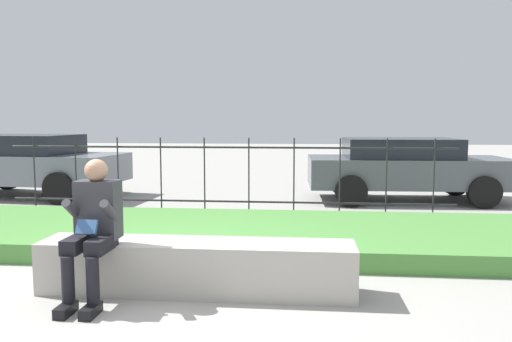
% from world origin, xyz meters
% --- Properties ---
extents(ground_plane, '(60.00, 60.00, 0.00)m').
position_xyz_m(ground_plane, '(0.00, 0.00, 0.00)').
color(ground_plane, '#9E9B93').
extents(stone_bench, '(3.00, 0.53, 0.49)m').
position_xyz_m(stone_bench, '(0.29, 0.00, 0.22)').
color(stone_bench, '#ADA89E').
rests_on(stone_bench, ground_plane).
extents(person_seated_reader, '(0.42, 0.73, 1.29)m').
position_xyz_m(person_seated_reader, '(-0.59, -0.30, 0.71)').
color(person_seated_reader, black).
rests_on(person_seated_reader, ground_plane).
extents(grass_berm, '(9.57, 2.50, 0.23)m').
position_xyz_m(grass_berm, '(0.00, 1.95, 0.12)').
color(grass_berm, '#4C893D').
rests_on(grass_berm, ground_plane).
extents(iron_fence, '(7.57, 0.03, 1.35)m').
position_xyz_m(iron_fence, '(0.00, 3.71, 0.71)').
color(iron_fence, '#232326').
rests_on(iron_fence, ground_plane).
extents(car_parked_right, '(4.03, 1.94, 1.28)m').
position_xyz_m(car_parked_right, '(3.37, 5.79, 0.69)').
color(car_parked_right, '#4C5156').
rests_on(car_parked_right, ground_plane).
extents(car_parked_left, '(4.04, 2.19, 1.33)m').
position_xyz_m(car_parked_left, '(-4.63, 5.66, 0.72)').
color(car_parked_left, slate).
rests_on(car_parked_left, ground_plane).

